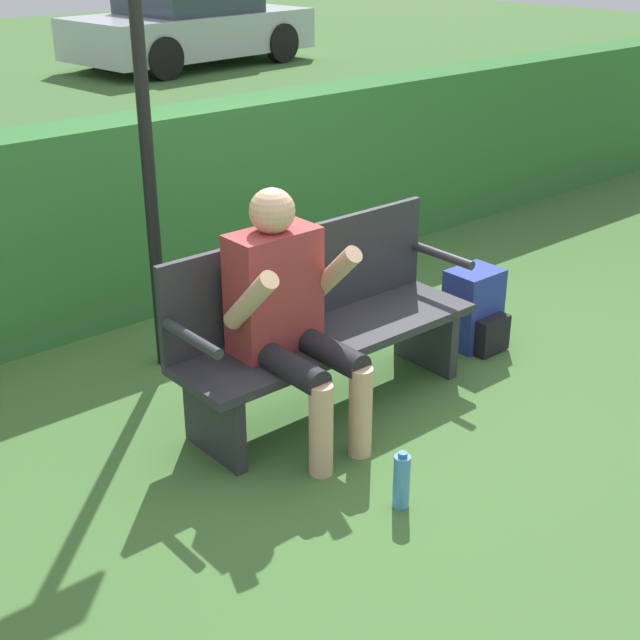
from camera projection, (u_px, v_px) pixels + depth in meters
The scene contains 8 objects.
ground_plane at pixel (330, 406), 4.62m from camera, with size 40.00×40.00×0.00m, color #426B33.
hedge_back at pixel (146, 214), 5.59m from camera, with size 12.00×0.40×1.23m.
park_bench at pixel (320, 323), 4.49m from camera, with size 1.66×0.48×0.91m.
person_seated at pixel (288, 308), 4.13m from camera, with size 0.57×0.65×1.21m.
backpack at pixel (475, 310), 5.19m from camera, with size 0.30×0.32×0.47m.
water_bottle at pixel (402, 481), 3.78m from camera, with size 0.07×0.07×0.27m.
signpost at pixel (145, 115), 4.49m from camera, with size 0.41×0.09×2.41m.
parked_car at pixel (190, 26), 14.99m from camera, with size 4.30×2.33×1.31m.
Camera 1 is at (-2.64, -3.03, 2.31)m, focal length 50.00 mm.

